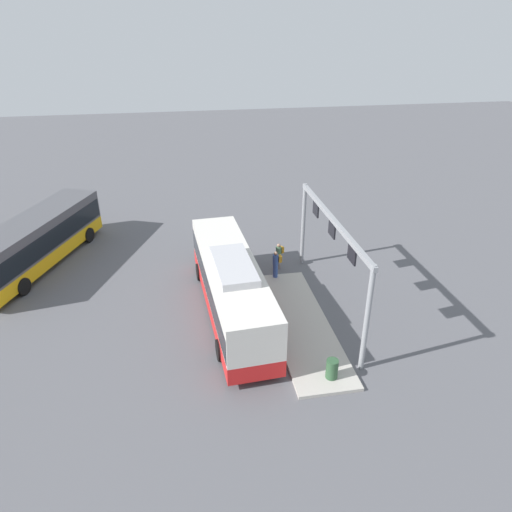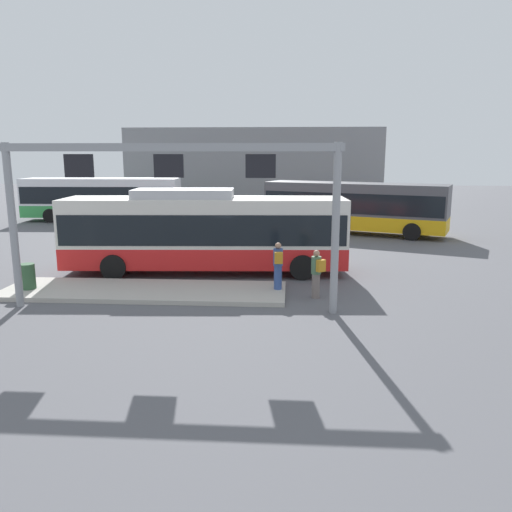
% 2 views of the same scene
% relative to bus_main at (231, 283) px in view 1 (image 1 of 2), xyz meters
% --- Properties ---
extents(ground_plane, '(120.00, 120.00, 0.00)m').
position_rel_bus_main_xyz_m(ground_plane, '(0.01, 0.00, -1.81)').
color(ground_plane, '#56565B').
extents(platform_curb, '(10.00, 2.80, 0.16)m').
position_rel_bus_main_xyz_m(platform_curb, '(-1.67, -3.28, -1.73)').
color(platform_curb, '#B2ADA3').
rests_on(platform_curb, ground).
extents(bus_main, '(11.56, 3.21, 3.46)m').
position_rel_bus_main_xyz_m(bus_main, '(0.00, 0.00, 0.00)').
color(bus_main, red).
rests_on(bus_main, ground).
extents(bus_background_right, '(11.17, 6.43, 3.10)m').
position_rel_bus_main_xyz_m(bus_background_right, '(7.41, 11.12, -0.03)').
color(bus_background_right, '#EAAD14').
rests_on(bus_background_right, ground).
extents(person_boarding, '(0.55, 0.60, 1.67)m').
position_rel_bus_main_xyz_m(person_boarding, '(4.39, -3.50, -0.92)').
color(person_boarding, slate).
rests_on(person_boarding, ground).
extents(person_waiting_near, '(0.37, 0.55, 1.67)m').
position_rel_bus_main_xyz_m(person_waiting_near, '(3.07, -3.03, -0.76)').
color(person_waiting_near, '#334C8C').
rests_on(person_waiting_near, platform_curb).
extents(platform_sign_gantry, '(10.48, 0.24, 5.20)m').
position_rel_bus_main_xyz_m(platform_sign_gantry, '(-0.20, -5.09, 2.00)').
color(platform_sign_gantry, gray).
rests_on(platform_sign_gantry, ground).
extents(trash_bin, '(0.52, 0.52, 0.90)m').
position_rel_bus_main_xyz_m(trash_bin, '(-5.76, -3.54, -1.20)').
color(trash_bin, '#2D5133').
rests_on(trash_bin, platform_curb).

